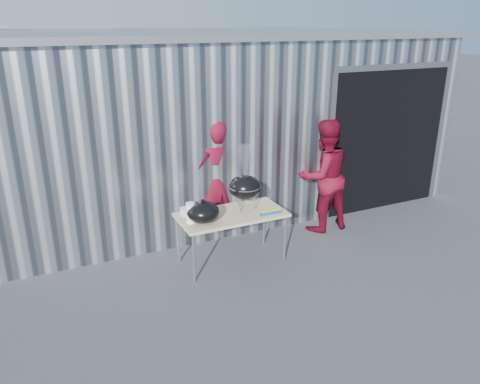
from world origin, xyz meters
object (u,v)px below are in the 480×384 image
kettle_grill (245,182)px  person_cook (214,181)px  folding_table (232,216)px  person_bystander (323,176)px

kettle_grill → person_cook: size_ratio=0.50×
folding_table → person_cook: bearing=83.4°
folding_table → person_bystander: size_ratio=0.81×
person_cook → person_bystander: (1.72, -0.46, -0.02)m
kettle_grill → person_cook: bearing=98.7°
kettle_grill → person_bystander: person_bystander is taller
folding_table → person_bystander: 1.88m
person_cook → kettle_grill: bearing=84.6°
person_cook → person_bystander: bearing=151.0°
kettle_grill → folding_table: bearing=-167.6°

